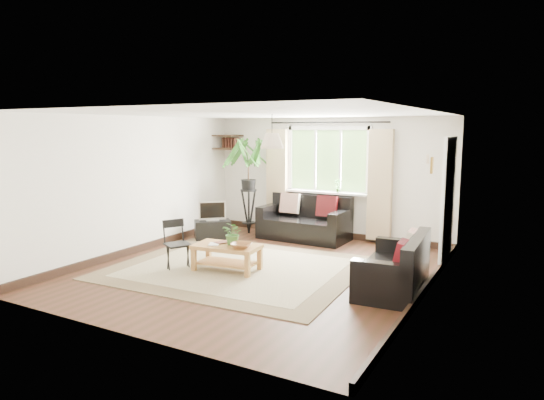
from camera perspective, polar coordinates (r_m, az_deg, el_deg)
The scene contains 24 objects.
floor at distance 7.61m, azimuth -1.47°, elevation -8.23°, with size 5.50×5.50×0.00m, color #331E11.
ceiling at distance 7.30m, azimuth -1.54°, elevation 10.14°, with size 5.50×5.50×0.00m, color white.
wall_back at distance 9.82m, azimuth 6.64°, elevation 2.62°, with size 5.00×0.02×2.40m, color silver.
wall_front at distance 5.21m, azimuth -16.98°, elevation -2.80°, with size 5.00×0.02×2.40m, color silver.
wall_left at distance 8.88m, azimuth -15.58°, elevation 1.76°, with size 0.02×5.50×2.40m, color silver.
wall_right at distance 6.48m, azimuth 17.96°, elevation -0.69°, with size 0.02×5.50×2.40m, color silver.
rug at distance 7.72m, azimuth -4.11°, elevation -7.92°, with size 3.70×3.17×0.02m, color beige.
window at distance 9.75m, azimuth 6.58°, elevation 4.65°, with size 2.50×0.16×2.16m, color white, non-canonical shape.
door at distance 8.17m, azimuth 19.97°, elevation -0.40°, with size 0.06×0.96×2.06m, color silver.
corner_shelf at distance 10.61m, azimuth -5.22°, elevation 6.80°, with size 0.50×0.50×0.34m, color black, non-canonical shape.
pendant_lamp at distance 7.64m, azimuth -0.00°, elevation 7.44°, with size 0.36×0.36×0.54m, color beige, non-canonical shape.
wall_sconce at distance 6.73m, azimuth 18.07°, elevation 4.25°, with size 0.12×0.12×0.28m, color beige, non-canonical shape.
sofa_back at distance 9.60m, azimuth 3.79°, elevation -2.25°, with size 1.74×0.87×0.82m, color black, non-canonical shape.
sofa_right at distance 6.81m, azimuth 14.05°, elevation -7.32°, with size 0.77×1.54×0.72m, color black, non-canonical shape.
coffee_table at distance 7.54m, azimuth -5.32°, elevation -6.79°, with size 1.01×0.55×0.41m, color #985F31, non-canonical shape.
table_plant at distance 7.45m, azimuth -4.57°, elevation -3.93°, with size 0.32×0.28×0.36m, color #386729.
bowl at distance 7.27m, azimuth -3.63°, elevation -5.35°, with size 0.31×0.31×0.08m, color brown.
book_a at distance 7.53m, azimuth -7.41°, elevation -5.17°, with size 0.15×0.21×0.02m, color silver.
book_b at distance 7.68m, azimuth -6.30°, elevation -4.87°, with size 0.16×0.22×0.02m, color #592F23.
tv_stand at distance 9.72m, azimuth -6.99°, elevation -3.49°, with size 0.70×0.39×0.37m, color black.
tv at distance 9.64m, azimuth -7.03°, elevation -1.21°, with size 0.53×0.18×0.41m, color #A5A5AA, non-canonical shape.
palm_stand at distance 10.07m, azimuth -2.78°, elevation 1.66°, with size 0.78×0.78×2.00m, color black, non-canonical shape.
folding_chair at distance 7.70m, azimuth -11.02°, elevation -5.26°, with size 0.40×0.40×0.76m, color black, non-canonical shape.
sill_plant at distance 9.63m, azimuth 7.73°, elevation 1.68°, with size 0.14×0.10×0.27m, color #2D6023.
Camera 1 is at (3.68, -6.30, 2.18)m, focal length 32.00 mm.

